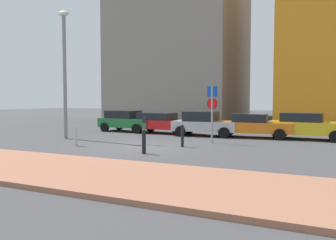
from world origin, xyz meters
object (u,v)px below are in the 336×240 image
Objects in this scene: parked_car_green at (126,121)px; traffic_bollard_mid at (76,136)px; parked_car_red at (161,122)px; parked_car_silver at (204,123)px; street_lamp at (65,64)px; parked_car_orange at (252,125)px; traffic_bollard_far at (182,136)px; parking_sign_post at (212,107)px; parking_meter at (144,127)px; traffic_bollard_near at (144,142)px; parked_car_yellow at (306,126)px.

traffic_bollard_mid is (1.71, -7.38, -0.30)m from parked_car_green.
parked_car_silver is at bearing -6.77° from parked_car_red.
street_lamp reaches higher than traffic_bollard_mid.
traffic_bollard_far is at bearing -113.02° from parked_car_orange.
parked_car_orange is (6.06, -0.10, 0.00)m from parked_car_red.
traffic_bollard_far is (0.63, -5.11, -0.26)m from parked_car_silver.
parking_sign_post is 2.58m from traffic_bollard_far.
parking_meter is 2.11m from traffic_bollard_far.
parking_sign_post is 0.41× the size of street_lamp.
parked_car_orange is 0.63× the size of street_lamp.
parking_sign_post is 3.68m from parking_meter.
parking_meter reaches higher than traffic_bollard_near.
parking_meter reaches higher than parked_car_red.
parked_car_orange is 3.82m from parking_sign_post.
parked_car_orange is 4.64× the size of traffic_bollard_near.
traffic_bollard_far is (3.77, -5.48, -0.21)m from parked_car_red.
street_lamp is (-8.24, -1.69, 2.39)m from parking_sign_post.
parked_car_yellow is 3.15× the size of parking_meter.
parked_car_red is at bearing 111.02° from traffic_bollard_near.
parking_sign_post reaches higher than traffic_bollard_mid.
parked_car_green is at bearing 175.97° from parked_car_silver.
parking_meter is at bearing -105.86° from parked_car_silver.
traffic_bollard_mid is (-2.73, -1.87, -0.41)m from parking_meter.
parking_sign_post is at bearing 67.76° from traffic_bollard_far.
parking_meter is (-2.91, -2.02, -0.98)m from parking_sign_post.
parked_car_red is 9.00m from parked_car_yellow.
parked_car_silver is 3.87× the size of traffic_bollard_far.
street_lamp is at bearing -157.02° from parked_car_yellow.
street_lamp is 7.54× the size of traffic_bollard_mid.
parked_car_silver is at bearing 59.04° from traffic_bollard_mid.
traffic_bollard_far is (6.52, -5.52, -0.26)m from parked_car_green.
street_lamp is (-12.64, -5.36, 3.47)m from parked_car_yellow.
parking_sign_post is 2.15× the size of parking_meter.
street_lamp is 8.22m from traffic_bollard_near.
parked_car_orange is 6.92m from parking_meter.
parked_car_yellow is 12.57m from traffic_bollard_mid.
parked_car_silver is 2.93m from parked_car_orange.
parked_car_yellow is at bearing 5.74° from parked_car_silver.
parked_car_red is 6.66m from traffic_bollard_far.
parking_sign_post is 5.00m from traffic_bollard_near.
parked_car_red is 3.16m from parked_car_silver.
traffic_bollard_near is (-5.92, -8.23, -0.30)m from parked_car_yellow.
parking_meter reaches higher than traffic_bollard_far.
parked_car_silver is at bearing -174.67° from parked_car_orange.
traffic_bollard_near is 2.62m from traffic_bollard_far.
parked_car_red reaches higher than traffic_bollard_mid.
traffic_bollard_near is at bearing -108.47° from parking_sign_post.
traffic_bollard_mid is (-4.12, 0.67, -0.01)m from traffic_bollard_near.
parking_sign_post reaches higher than parked_car_green.
parked_car_green reaches higher than traffic_bollard_far.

